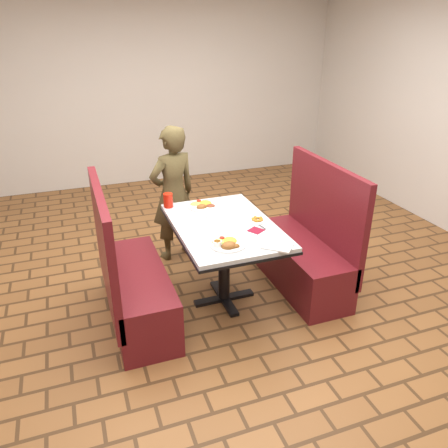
# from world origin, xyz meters

# --- Properties ---
(room) EXTENTS (7.00, 7.04, 2.82)m
(room) POSITION_xyz_m (0.00, 0.00, 1.91)
(room) COLOR brown
(room) RESTS_ON ground
(dining_table) EXTENTS (0.81, 1.21, 0.75)m
(dining_table) POSITION_xyz_m (0.00, 0.00, 0.65)
(dining_table) COLOR silver
(dining_table) RESTS_ON ground
(booth_bench_left) EXTENTS (0.47, 1.20, 1.17)m
(booth_bench_left) POSITION_xyz_m (-0.80, 0.00, 0.33)
(booth_bench_left) COLOR maroon
(booth_bench_left) RESTS_ON ground
(booth_bench_right) EXTENTS (0.47, 1.20, 1.17)m
(booth_bench_right) POSITION_xyz_m (0.80, 0.00, 0.33)
(booth_bench_right) COLOR maroon
(booth_bench_right) RESTS_ON ground
(diner_person) EXTENTS (0.58, 0.47, 1.39)m
(diner_person) POSITION_xyz_m (-0.20, 0.96, 0.70)
(diner_person) COLOR brown
(diner_person) RESTS_ON ground
(near_dinner_plate) EXTENTS (0.27, 0.27, 0.08)m
(near_dinner_plate) POSITION_xyz_m (-0.11, -0.37, 0.78)
(near_dinner_plate) COLOR white
(near_dinner_plate) RESTS_ON dining_table
(far_dinner_plate) EXTENTS (0.28, 0.28, 0.07)m
(far_dinner_plate) POSITION_xyz_m (-0.05, 0.42, 0.78)
(far_dinner_plate) COLOR white
(far_dinner_plate) RESTS_ON dining_table
(plantain_plate) EXTENTS (0.17, 0.17, 0.03)m
(plantain_plate) POSITION_xyz_m (0.28, -0.04, 0.76)
(plantain_plate) COLOR white
(plantain_plate) RESTS_ON dining_table
(maroon_napkin) EXTENTS (0.15, 0.15, 0.00)m
(maroon_napkin) POSITION_xyz_m (0.20, -0.21, 0.75)
(maroon_napkin) COLOR maroon
(maroon_napkin) RESTS_ON dining_table
(spoon_utensil) EXTENTS (0.03, 0.14, 0.00)m
(spoon_utensil) POSITION_xyz_m (0.27, -0.15, 0.76)
(spoon_utensil) COLOR silver
(spoon_utensil) RESTS_ON dining_table
(red_tumbler) EXTENTS (0.09, 0.09, 0.13)m
(red_tumbler) POSITION_xyz_m (-0.35, 0.52, 0.81)
(red_tumbler) COLOR red
(red_tumbler) RESTS_ON dining_table
(paper_napkin) EXTENTS (0.27, 0.27, 0.01)m
(paper_napkin) POSITION_xyz_m (0.24, -0.51, 0.76)
(paper_napkin) COLOR silver
(paper_napkin) RESTS_ON dining_table
(knife_utensil) EXTENTS (0.09, 0.15, 0.00)m
(knife_utensil) POSITION_xyz_m (-0.12, -0.32, 0.76)
(knife_utensil) COLOR silver
(knife_utensil) RESTS_ON dining_table
(fork_utensil) EXTENTS (0.05, 0.16, 0.00)m
(fork_utensil) POSITION_xyz_m (-0.13, -0.33, 0.76)
(fork_utensil) COLOR silver
(fork_utensil) RESTS_ON dining_table
(lettuce_shreds) EXTENTS (0.28, 0.32, 0.00)m
(lettuce_shreds) POSITION_xyz_m (0.04, 0.06, 0.75)
(lettuce_shreds) COLOR #89B247
(lettuce_shreds) RESTS_ON dining_table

